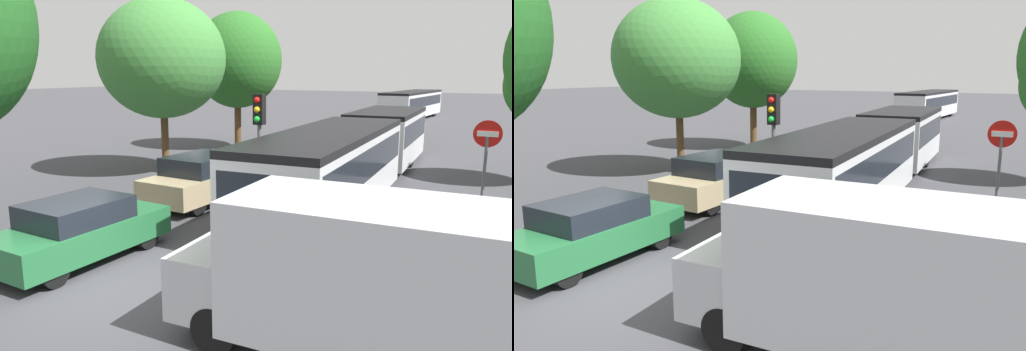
% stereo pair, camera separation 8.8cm
% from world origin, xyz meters
% --- Properties ---
extents(ground_plane, '(200.00, 200.00, 0.00)m').
position_xyz_m(ground_plane, '(0.00, 0.00, 0.00)').
color(ground_plane, '#3D3D42').
extents(articulated_bus, '(3.12, 16.30, 2.41)m').
position_xyz_m(articulated_bus, '(1.70, 10.17, 1.39)').
color(articulated_bus, silver).
rests_on(articulated_bus, ground).
extents(city_bus_rear, '(3.34, 11.34, 2.41)m').
position_xyz_m(city_bus_rear, '(-1.83, 38.61, 1.39)').
color(city_bus_rear, silver).
rests_on(city_bus_rear, ground).
extents(queued_car_green, '(1.90, 4.02, 1.36)m').
position_xyz_m(queued_car_green, '(-1.63, 0.70, 0.69)').
color(queued_car_green, '#236638').
rests_on(queued_car_green, ground).
extents(queued_car_tan, '(2.09, 4.42, 1.50)m').
position_xyz_m(queued_car_tan, '(-2.05, 6.15, 0.76)').
color(queued_car_tan, tan).
rests_on(queued_car_tan, ground).
extents(queued_car_navy, '(1.96, 4.15, 1.41)m').
position_xyz_m(queued_car_navy, '(-1.65, 12.46, 0.71)').
color(queued_car_navy, navy).
rests_on(queued_car_navy, ground).
extents(queued_car_red, '(2.14, 4.52, 1.53)m').
position_xyz_m(queued_car_red, '(-1.72, 17.89, 0.78)').
color(queued_car_red, '#B21E19').
rests_on(queued_car_red, ground).
extents(queued_car_black, '(2.14, 4.52, 1.54)m').
position_xyz_m(queued_car_black, '(-1.80, 23.43, 0.78)').
color(queued_car_black, black).
rests_on(queued_car_black, ground).
extents(white_van, '(5.06, 2.12, 2.31)m').
position_xyz_m(white_van, '(4.74, -0.15, 1.24)').
color(white_van, '#B7BABF').
rests_on(white_van, ground).
extents(traffic_light, '(0.33, 0.37, 3.40)m').
position_xyz_m(traffic_light, '(-0.25, 6.44, 2.50)').
color(traffic_light, '#56595E').
rests_on(traffic_light, ground).
extents(no_entry_sign, '(0.70, 0.08, 2.82)m').
position_xyz_m(no_entry_sign, '(5.87, 7.41, 1.88)').
color(no_entry_sign, '#56595E').
rests_on(no_entry_sign, ground).
extents(tree_left_mid, '(4.98, 4.98, 6.86)m').
position_xyz_m(tree_left_mid, '(-5.99, 9.30, 4.54)').
color(tree_left_mid, '#51381E').
rests_on(tree_left_mid, ground).
extents(tree_left_far, '(4.65, 4.65, 7.10)m').
position_xyz_m(tree_left_far, '(-6.80, 16.59, 4.50)').
color(tree_left_far, '#51381E').
rests_on(tree_left_far, ground).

